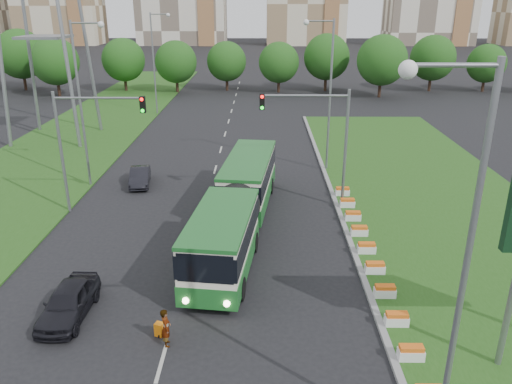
{
  "coord_description": "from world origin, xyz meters",
  "views": [
    {
      "loc": [
        0.86,
        -21.67,
        13.15
      ],
      "look_at": [
        0.56,
        5.93,
        2.6
      ],
      "focal_mm": 35.0,
      "sensor_mm": 36.0,
      "label": 1
    }
  ],
  "objects_px": {
    "articulated_bus": "(237,204)",
    "car_left_far": "(140,176)",
    "car_left_near": "(69,302)",
    "pedestrian": "(166,327)",
    "traffic_mast_median": "(322,130)",
    "traffic_mast_left": "(84,134)",
    "shopping_trolley": "(160,329)"
  },
  "relations": [
    {
      "from": "traffic_mast_left",
      "to": "car_left_near",
      "type": "xyz_separation_m",
      "value": [
        2.73,
        -11.91,
        -4.61
      ]
    },
    {
      "from": "car_left_far",
      "to": "pedestrian",
      "type": "bearing_deg",
      "value": -82.96
    },
    {
      "from": "traffic_mast_left",
      "to": "articulated_bus",
      "type": "xyz_separation_m",
      "value": [
        9.79,
        -3.03,
        -3.54
      ]
    },
    {
      "from": "traffic_mast_left",
      "to": "articulated_bus",
      "type": "distance_m",
      "value": 10.84
    },
    {
      "from": "pedestrian",
      "to": "shopping_trolley",
      "type": "height_order",
      "value": "pedestrian"
    },
    {
      "from": "traffic_mast_left",
      "to": "car_left_near",
      "type": "height_order",
      "value": "traffic_mast_left"
    },
    {
      "from": "traffic_mast_median",
      "to": "traffic_mast_left",
      "type": "relative_size",
      "value": 1.0
    },
    {
      "from": "car_left_near",
      "to": "traffic_mast_median",
      "type": "bearing_deg",
      "value": 47.45
    },
    {
      "from": "traffic_mast_median",
      "to": "articulated_bus",
      "type": "height_order",
      "value": "traffic_mast_median"
    },
    {
      "from": "traffic_mast_median",
      "to": "articulated_bus",
      "type": "relative_size",
      "value": 0.44
    },
    {
      "from": "traffic_mast_median",
      "to": "traffic_mast_left",
      "type": "xyz_separation_m",
      "value": [
        -15.16,
        -1.0,
        0.0
      ]
    },
    {
      "from": "car_left_near",
      "to": "shopping_trolley",
      "type": "relative_size",
      "value": 7.21
    },
    {
      "from": "car_left_near",
      "to": "articulated_bus",
      "type": "bearing_deg",
      "value": 52.9
    },
    {
      "from": "traffic_mast_left",
      "to": "car_left_near",
      "type": "bearing_deg",
      "value": -77.08
    },
    {
      "from": "traffic_mast_median",
      "to": "articulated_bus",
      "type": "xyz_separation_m",
      "value": [
        -5.37,
        -4.03,
        -3.54
      ]
    },
    {
      "from": "traffic_mast_left",
      "to": "car_left_far",
      "type": "xyz_separation_m",
      "value": [
        1.95,
        5.25,
        -4.69
      ]
    },
    {
      "from": "traffic_mast_left",
      "to": "pedestrian",
      "type": "relative_size",
      "value": 4.78
    },
    {
      "from": "shopping_trolley",
      "to": "traffic_mast_median",
      "type": "bearing_deg",
      "value": 79.93
    },
    {
      "from": "car_left_near",
      "to": "car_left_far",
      "type": "distance_m",
      "value": 17.18
    },
    {
      "from": "articulated_bus",
      "to": "car_left_far",
      "type": "xyz_separation_m",
      "value": [
        -7.83,
        8.27,
        -1.15
      ]
    },
    {
      "from": "articulated_bus",
      "to": "shopping_trolley",
      "type": "xyz_separation_m",
      "value": [
        -2.79,
        -10.23,
        -1.51
      ]
    },
    {
      "from": "traffic_mast_median",
      "to": "shopping_trolley",
      "type": "height_order",
      "value": "traffic_mast_median"
    },
    {
      "from": "articulated_bus",
      "to": "car_left_near",
      "type": "distance_m",
      "value": 11.39
    },
    {
      "from": "articulated_bus",
      "to": "pedestrian",
      "type": "bearing_deg",
      "value": -95.8
    },
    {
      "from": "articulated_bus",
      "to": "car_left_far",
      "type": "bearing_deg",
      "value": 140.02
    },
    {
      "from": "traffic_mast_left",
      "to": "traffic_mast_median",
      "type": "bearing_deg",
      "value": 3.77
    },
    {
      "from": "car_left_near",
      "to": "pedestrian",
      "type": "relative_size",
      "value": 2.6
    },
    {
      "from": "car_left_far",
      "to": "articulated_bus",
      "type": "bearing_deg",
      "value": -55.48
    },
    {
      "from": "traffic_mast_median",
      "to": "shopping_trolley",
      "type": "xyz_separation_m",
      "value": [
        -8.16,
        -14.26,
        -5.05
      ]
    },
    {
      "from": "traffic_mast_median",
      "to": "shopping_trolley",
      "type": "distance_m",
      "value": 17.18
    },
    {
      "from": "car_left_near",
      "to": "car_left_far",
      "type": "relative_size",
      "value": 1.09
    },
    {
      "from": "traffic_mast_left",
      "to": "shopping_trolley",
      "type": "xyz_separation_m",
      "value": [
        7.0,
        -13.26,
        -5.05
      ]
    }
  ]
}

